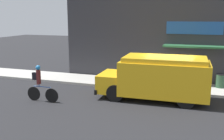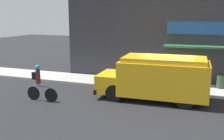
{
  "view_description": "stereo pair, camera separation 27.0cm",
  "coord_description": "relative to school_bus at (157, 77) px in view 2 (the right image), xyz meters",
  "views": [
    {
      "loc": [
        1.51,
        -13.77,
        4.08
      ],
      "look_at": [
        -3.09,
        -0.2,
        1.1
      ],
      "focal_mm": 42.0,
      "sensor_mm": 36.0,
      "label": 1
    },
    {
      "loc": [
        1.77,
        -13.68,
        4.08
      ],
      "look_at": [
        -3.09,
        -0.2,
        1.1
      ],
      "focal_mm": 42.0,
      "sensor_mm": 36.0,
      "label": 2
    }
  ],
  "objects": [
    {
      "name": "sidewalk",
      "position": [
        0.37,
        2.38,
        -1.06
      ],
      "size": [
        28.0,
        2.26,
        0.13
      ],
      "color": "#ADAAA3",
      "rests_on": "ground_plane"
    },
    {
      "name": "ground_plane",
      "position": [
        0.37,
        1.25,
        -1.12
      ],
      "size": [
        70.0,
        70.0,
        0.0
      ],
      "primitive_type": "plane",
      "color": "#232326"
    },
    {
      "name": "storefront",
      "position": [
        0.4,
        3.66,
        1.6
      ],
      "size": [
        14.23,
        1.06,
        5.45
      ],
      "color": "#2D2D33",
      "rests_on": "ground_plane"
    },
    {
      "name": "trash_bin",
      "position": [
        3.06,
        2.88,
        -0.61
      ],
      "size": [
        0.49,
        0.49,
        0.77
      ],
      "color": "#2D5138",
      "rests_on": "sidewalk"
    },
    {
      "name": "school_bus",
      "position": [
        0.0,
        0.0,
        0.0
      ],
      "size": [
        5.4,
        2.67,
        2.15
      ],
      "rotation": [
        0.0,
        0.0,
        0.03
      ],
      "color": "yellow",
      "rests_on": "ground_plane"
    },
    {
      "name": "cyclist",
      "position": [
        -5.3,
        -2.11,
        -0.27
      ],
      "size": [
        1.68,
        0.22,
        1.77
      ],
      "rotation": [
        0.0,
        0.0,
        0.01
      ],
      "color": "black",
      "rests_on": "ground_plane"
    }
  ]
}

